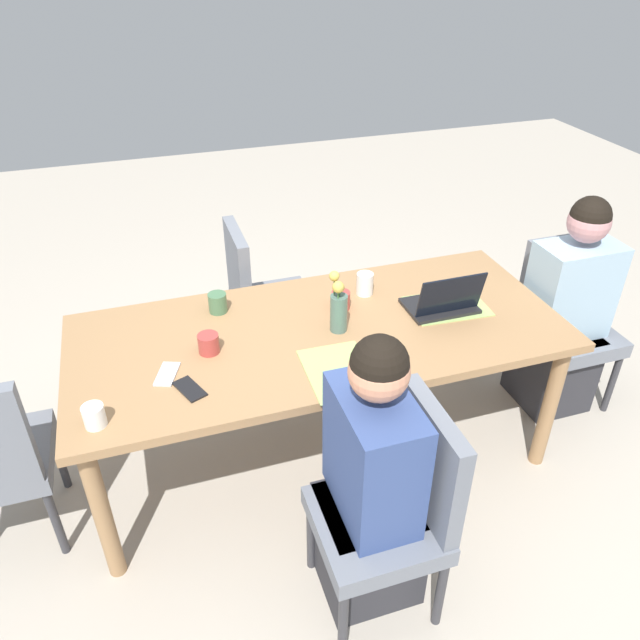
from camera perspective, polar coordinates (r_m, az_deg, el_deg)
The scene contains 18 objects.
ground_plane at distance 3.16m, azimuth 0.00°, elevation -12.13°, with size 10.00×10.00×0.00m, color #B2A899.
dining_table at distance 2.73m, azimuth 0.00°, elevation -2.18°, with size 2.17×0.94×0.74m.
chair_head_right_left_near at distance 3.50m, azimuth 21.80°, elevation 0.50°, with size 0.44×0.44×0.90m.
person_head_right_left_near at distance 3.40m, azimuth 21.83°, elevation 0.08°, with size 0.40×0.36×1.19m.
chair_near_left_mid at distance 2.30m, azimuth 7.15°, elevation -16.61°, with size 0.44×0.44×0.90m.
person_near_left_mid at distance 2.29m, azimuth 4.80°, elevation -15.59°, with size 0.36×0.40×1.19m.
chair_far_left_far at distance 3.44m, azimuth -5.57°, elevation 2.45°, with size 0.44×0.44×0.90m.
flower_vase at distance 2.62m, azimuth 1.73°, elevation 1.30°, with size 0.08×0.09×0.28m.
placemat_head_right_left_near at distance 2.91m, azimuth 11.78°, elevation 1.32°, with size 0.36×0.26×0.00m, color #9EBC66.
placemat_near_left_mid at distance 2.44m, azimuth 1.78°, elevation -4.79°, with size 0.36×0.26×0.00m, color #9EBC66.
laptop_head_right_left_near at distance 2.85m, azimuth 11.40°, elevation 1.63°, with size 0.32×0.22×0.21m.
coffee_mug_near_left at distance 2.57m, azimuth -10.38°, elevation -2.18°, with size 0.09×0.09×0.08m, color #AD3D38.
coffee_mug_near_right at distance 2.32m, azimuth -20.36°, elevation -8.41°, with size 0.08×0.08×0.08m, color white.
coffee_mug_centre_left at distance 2.93m, azimuth 4.21°, elevation 3.40°, with size 0.08×0.08×0.11m, color white.
coffee_mug_centre_right at distance 2.83m, azimuth -9.55°, elevation 1.60°, with size 0.08×0.08×0.09m, color #47704C.
coffee_mug_far_left at distance 2.82m, azimuth 1.95°, elevation 1.86°, with size 0.09×0.09×0.09m, color #AD3D38.
phone_black at distance 2.40m, azimuth -12.09°, elevation -6.32°, with size 0.15×0.07×0.01m, color black.
phone_silver at distance 2.50m, azimuth -14.10°, elevation -4.92°, with size 0.15×0.07×0.01m, color silver.
Camera 1 is at (-0.69, -2.12, 2.24)m, focal length 34.23 mm.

